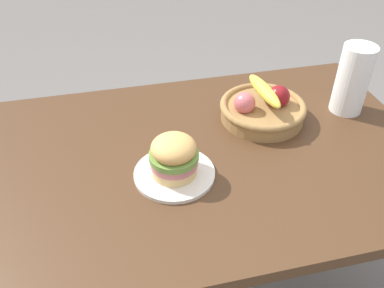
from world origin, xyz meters
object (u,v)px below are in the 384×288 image
(fruit_basket, at_px, (263,108))
(paper_towel_roll, at_px, (353,80))
(plate, at_px, (174,174))
(sandwich, at_px, (174,156))

(fruit_basket, relative_size, paper_towel_roll, 1.21)
(plate, distance_m, fruit_basket, 0.41)
(sandwich, bearing_deg, plate, 0.00)
(sandwich, bearing_deg, fruit_basket, 31.63)
(sandwich, xyz_separation_m, fruit_basket, (0.35, 0.21, -0.03))
(paper_towel_roll, bearing_deg, sandwich, -163.12)
(plate, xyz_separation_m, paper_towel_roll, (0.65, 0.20, 0.11))
(sandwich, distance_m, paper_towel_roll, 0.69)
(sandwich, bearing_deg, paper_towel_roll, 16.88)
(sandwich, relative_size, paper_towel_roll, 0.58)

